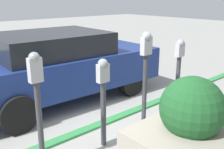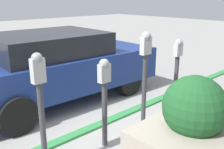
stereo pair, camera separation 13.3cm
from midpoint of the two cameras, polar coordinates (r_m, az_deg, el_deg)
ground_plane at (r=4.44m, az=-1.97°, el=-11.00°), size 40.00×40.00×0.00m
curb_strip at (r=4.48m, az=-2.66°, el=-10.42°), size 13.61×0.16×0.04m
parking_meter_nearest at (r=3.07m, az=-16.57°, el=-4.97°), size 0.15×0.12×1.49m
parking_meter_second at (r=3.56m, az=-2.75°, el=-3.51°), size 0.17×0.14×1.28m
parking_meter_middle at (r=4.15m, az=6.32°, el=2.54°), size 0.18×0.16×1.55m
parking_meter_fourth at (r=4.74m, az=13.17°, el=1.95°), size 0.17×0.14×1.36m
planter_box at (r=3.31m, az=15.84°, el=-12.63°), size 1.39×1.00×1.21m
parked_car_front at (r=5.42m, az=-13.05°, el=2.11°), size 4.09×2.01×1.39m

